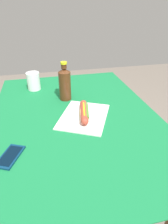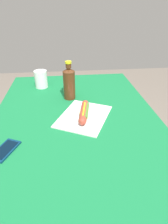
{
  "view_description": "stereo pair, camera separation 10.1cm",
  "coord_description": "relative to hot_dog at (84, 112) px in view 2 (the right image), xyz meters",
  "views": [
    {
      "loc": [
        0.88,
        -0.15,
        1.31
      ],
      "look_at": [
        0.03,
        0.04,
        0.79
      ],
      "focal_mm": 30.37,
      "sensor_mm": 36.0,
      "label": 1
    },
    {
      "loc": [
        0.89,
        -0.05,
        1.31
      ],
      "look_at": [
        0.03,
        0.04,
        0.79
      ],
      "focal_mm": 30.37,
      "sensor_mm": 36.0,
      "label": 2
    }
  ],
  "objects": [
    {
      "name": "hot_dog",
      "position": [
        0.0,
        0.0,
        0.0
      ],
      "size": [
        0.22,
        0.08,
        0.05
      ],
      "color": "#E5BC75",
      "rests_on": "paper_wrapper"
    },
    {
      "name": "ground_plane",
      "position": [
        -0.03,
        -0.04,
        -0.79
      ],
      "size": [
        6.0,
        6.0,
        0.0
      ],
      "primitive_type": "plane",
      "color": "#6B6056",
      "rests_on": "ground"
    },
    {
      "name": "drinking_cup",
      "position": [
        -0.43,
        -0.26,
        0.03
      ],
      "size": [
        0.09,
        0.09,
        0.12
      ],
      "primitive_type": "cylinder",
      "color": "white",
      "rests_on": "dining_table"
    },
    {
      "name": "dining_table",
      "position": [
        -0.03,
        -0.04,
        -0.16
      ],
      "size": [
        1.25,
        0.89,
        0.76
      ],
      "color": "brown",
      "rests_on": "ground"
    },
    {
      "name": "cell_phone",
      "position": [
        0.23,
        -0.36,
        -0.03
      ],
      "size": [
        0.15,
        0.12,
        0.01
      ],
      "color": "#0A2D4C",
      "rests_on": "dining_table"
    },
    {
      "name": "soda_bottle",
      "position": [
        -0.24,
        -0.07,
        0.07
      ],
      "size": [
        0.07,
        0.07,
        0.24
      ],
      "color": "#4C2814",
      "rests_on": "dining_table"
    },
    {
      "name": "paper_wrapper",
      "position": [
        -0.0,
        -0.0,
        -0.03
      ],
      "size": [
        0.38,
        0.35,
        0.01
      ],
      "primitive_type": "cube",
      "rotation": [
        0.0,
        0.0,
        -0.46
      ],
      "color": "silver",
      "rests_on": "dining_table"
    }
  ]
}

